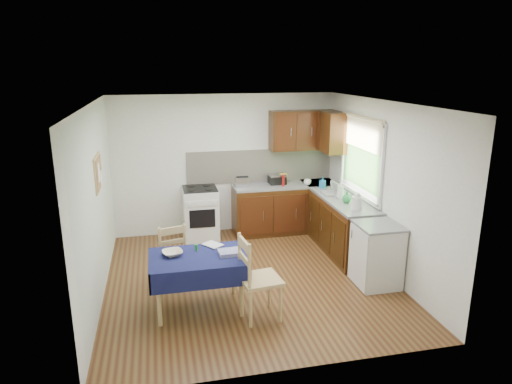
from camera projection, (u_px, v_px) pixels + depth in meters
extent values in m
plane|color=#462412|center=(249.00, 278.00, 6.59)|extent=(4.20, 4.20, 0.00)
cube|color=silver|center=(248.00, 103.00, 5.92)|extent=(4.00, 4.20, 0.02)
cube|color=silver|center=(225.00, 164.00, 8.23)|extent=(4.00, 0.02, 2.50)
cube|color=silver|center=(293.00, 255.00, 4.28)|extent=(4.00, 0.02, 2.50)
cube|color=silver|center=(96.00, 205.00, 5.84)|extent=(0.02, 4.20, 2.50)
cube|color=silver|center=(382.00, 187.00, 6.67)|extent=(0.02, 4.20, 2.50)
cube|color=black|center=(285.00, 209.00, 8.38)|extent=(1.90, 0.60, 0.86)
cube|color=black|center=(343.00, 227.00, 7.44)|extent=(0.60, 1.70, 0.86)
cube|color=slate|center=(285.00, 185.00, 8.26)|extent=(1.90, 0.60, 0.04)
cube|color=slate|center=(344.00, 200.00, 7.32)|extent=(0.60, 1.70, 0.04)
cube|color=slate|center=(319.00, 183.00, 8.40)|extent=(0.60, 0.60, 0.04)
cube|color=beige|center=(260.00, 166.00, 8.36)|extent=(2.70, 0.02, 0.60)
cube|color=black|center=(303.00, 130.00, 8.20)|extent=(1.20, 0.35, 0.70)
cube|color=black|center=(334.00, 133.00, 7.88)|extent=(0.35, 0.50, 0.70)
cube|color=silver|center=(201.00, 213.00, 8.06)|extent=(0.60, 0.60, 0.90)
cube|color=black|center=(200.00, 188.00, 7.93)|extent=(0.58, 0.58, 0.02)
cube|color=black|center=(202.00, 219.00, 7.77)|extent=(0.44, 0.01, 0.32)
cube|color=#2C5121|center=(362.00, 161.00, 7.26)|extent=(0.01, 1.40, 0.85)
cube|color=silver|center=(363.00, 120.00, 7.08)|extent=(0.04, 1.48, 0.06)
cube|color=silver|center=(359.00, 194.00, 7.40)|extent=(0.04, 1.48, 0.06)
cube|color=tan|center=(361.00, 134.00, 7.14)|extent=(0.02, 1.36, 0.44)
cube|color=silver|center=(377.00, 256.00, 6.31)|extent=(0.55, 0.58, 0.85)
cube|color=slate|center=(379.00, 226.00, 6.19)|extent=(0.58, 0.60, 0.03)
cube|color=tan|center=(98.00, 173.00, 6.03)|extent=(0.02, 0.62, 0.47)
cube|color=olive|center=(99.00, 173.00, 6.03)|extent=(0.01, 0.56, 0.41)
cube|color=white|center=(99.00, 173.00, 5.96)|extent=(0.00, 0.18, 0.24)
cube|color=white|center=(101.00, 178.00, 6.18)|extent=(0.00, 0.15, 0.20)
cube|color=#0F133D|center=(198.00, 257.00, 5.59)|extent=(1.14, 0.76, 0.03)
cube|color=#0F133D|center=(201.00, 280.00, 5.25)|extent=(1.18, 0.02, 0.26)
cube|color=#0F133D|center=(195.00, 254.00, 5.99)|extent=(1.18, 0.02, 0.26)
cube|color=#0F133D|center=(150.00, 270.00, 5.50)|extent=(0.02, 0.80, 0.26)
cube|color=#0F133D|center=(244.00, 262.00, 5.74)|extent=(0.02, 0.80, 0.26)
cylinder|color=tan|center=(159.00, 300.00, 5.30)|extent=(0.05, 0.05, 0.68)
cylinder|color=tan|center=(242.00, 291.00, 5.50)|extent=(0.05, 0.05, 0.68)
cylinder|color=tan|center=(158.00, 277.00, 5.87)|extent=(0.05, 0.05, 0.68)
cylinder|color=tan|center=(233.00, 270.00, 6.07)|extent=(0.05, 0.05, 0.68)
cube|color=tan|center=(170.00, 256.00, 6.28)|extent=(0.50, 0.50, 0.04)
cube|color=tan|center=(172.00, 236.00, 6.03)|extent=(0.37, 0.12, 0.29)
cylinder|color=tan|center=(179.00, 264.00, 6.55)|extent=(0.04, 0.04, 0.44)
cylinder|color=tan|center=(156.00, 268.00, 6.41)|extent=(0.04, 0.04, 0.44)
cylinder|color=tan|center=(186.00, 273.00, 6.27)|extent=(0.04, 0.04, 0.44)
cylinder|color=tan|center=(162.00, 277.00, 6.12)|extent=(0.04, 0.04, 0.44)
cube|color=tan|center=(260.00, 280.00, 5.45)|extent=(0.52, 0.52, 0.04)
cube|color=tan|center=(244.00, 252.00, 5.28)|extent=(0.08, 0.42, 0.33)
cylinder|color=tan|center=(281.00, 303.00, 5.41)|extent=(0.04, 0.04, 0.50)
cylinder|color=tan|center=(269.00, 289.00, 5.75)|extent=(0.04, 0.04, 0.50)
cylinder|color=tan|center=(251.00, 308.00, 5.29)|extent=(0.04, 0.04, 0.50)
cylinder|color=tan|center=(241.00, 294.00, 5.63)|extent=(0.04, 0.04, 0.50)
cube|color=#B6B6BB|center=(242.00, 182.00, 8.07)|extent=(0.25, 0.15, 0.17)
cube|color=black|center=(242.00, 177.00, 8.04)|extent=(0.21, 0.02, 0.02)
cube|color=black|center=(277.00, 180.00, 8.27)|extent=(0.30, 0.26, 0.14)
cube|color=#B6B6BB|center=(277.00, 175.00, 8.24)|extent=(0.30, 0.26, 0.03)
cylinder|color=#AC110D|center=(283.00, 181.00, 8.07)|extent=(0.05, 0.05, 0.20)
cube|color=yellow|center=(283.00, 178.00, 8.30)|extent=(0.13, 0.09, 0.17)
cube|color=gray|center=(336.00, 193.00, 7.64)|extent=(0.43, 0.33, 0.02)
cylinder|color=silver|center=(336.00, 188.00, 7.62)|extent=(0.05, 0.21, 0.20)
cylinder|color=silver|center=(357.00, 203.00, 6.77)|extent=(0.16, 0.16, 0.20)
sphere|color=silver|center=(358.00, 196.00, 6.74)|extent=(0.10, 0.10, 0.10)
imported|color=white|center=(307.00, 182.00, 8.19)|extent=(0.17, 0.17, 0.10)
imported|color=silver|center=(340.00, 190.00, 7.33)|extent=(0.16, 0.16, 0.29)
imported|color=#1C69A6|center=(323.00, 182.00, 7.97)|extent=(0.13, 0.13, 0.20)
imported|color=#279043|center=(347.00, 197.00, 7.10)|extent=(0.15, 0.15, 0.19)
imported|color=beige|center=(172.00, 253.00, 5.60)|extent=(0.29, 0.29, 0.06)
imported|color=white|center=(208.00, 247.00, 5.85)|extent=(0.29, 0.31, 0.02)
cylinder|color=#25872F|center=(196.00, 247.00, 5.75)|extent=(0.04, 0.04, 0.08)
cube|color=navy|center=(230.00, 252.00, 5.64)|extent=(0.29, 0.23, 0.05)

